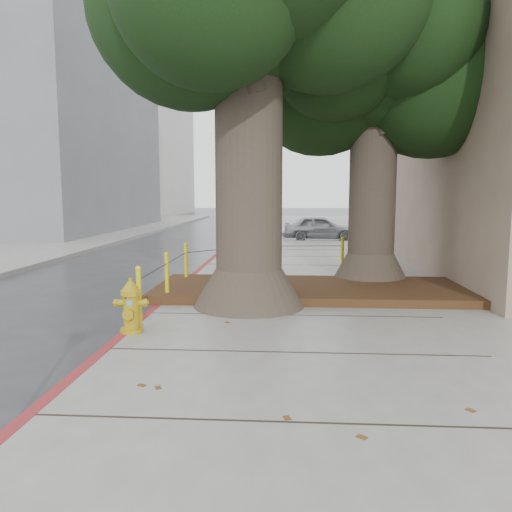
{
  "coord_description": "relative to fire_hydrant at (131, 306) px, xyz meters",
  "views": [
    {
      "loc": [
        0.41,
        -6.29,
        2.2
      ],
      "look_at": [
        -0.16,
        2.46,
        1.1
      ],
      "focal_mm": 35.0,
      "sensor_mm": 36.0,
      "label": 1
    }
  ],
  "objects": [
    {
      "name": "fire_hydrant",
      "position": [
        0.0,
        0.0,
        0.0
      ],
      "size": [
        0.43,
        0.39,
        0.82
      ],
      "rotation": [
        0.0,
        0.0,
        0.09
      ],
      "color": "#B79412",
      "rests_on": "sidewalk_main"
    },
    {
      "name": "building_far_grey",
      "position": [
        -13.1,
        21.21,
        5.45
      ],
      "size": [
        12.0,
        16.0,
        12.0
      ],
      "primitive_type": "cube",
      "color": "slate",
      "rests_on": "ground"
    },
    {
      "name": "ground",
      "position": [
        1.9,
        -0.79,
        -0.55
      ],
      "size": [
        140.0,
        140.0,
        0.0
      ],
      "primitive_type": "plane",
      "color": "#28282B",
      "rests_on": "ground"
    },
    {
      "name": "car_silver",
      "position": [
        3.81,
        16.53,
        0.04
      ],
      "size": [
        3.45,
        1.42,
        1.17
      ],
      "primitive_type": "imported",
      "rotation": [
        0.0,
        0.0,
        1.58
      ],
      "color": "#A5A6AA",
      "rests_on": "ground"
    },
    {
      "name": "car_red",
      "position": [
        12.97,
        17.74,
        -0.02
      ],
      "size": [
        3.26,
        1.27,
        1.06
      ],
      "primitive_type": "imported",
      "rotation": [
        0.0,
        0.0,
        1.62
      ],
      "color": "maroon",
      "rests_on": "ground"
    },
    {
      "name": "curb_red",
      "position": [
        -0.1,
        1.71,
        -0.47
      ],
      "size": [
        0.14,
        26.0,
        0.16
      ],
      "primitive_type": "cube",
      "color": "maroon",
      "rests_on": "ground"
    },
    {
      "name": "car_dark",
      "position": [
        -10.38,
        17.87,
        0.1
      ],
      "size": [
        1.92,
        4.49,
        1.29
      ],
      "primitive_type": "imported",
      "rotation": [
        0.0,
        0.0,
        0.03
      ],
      "color": "black",
      "rests_on": "ground"
    },
    {
      "name": "tree_near",
      "position": [
        1.93,
        2.02,
        4.84
      ],
      "size": [
        4.5,
        3.8,
        7.68
      ],
      "color": "#4C3F33",
      "rests_on": "sidewalk_main"
    },
    {
      "name": "sidewalk_far",
      "position": [
        7.9,
        29.21,
        -0.47
      ],
      "size": [
        16.0,
        20.0,
        0.15
      ],
      "primitive_type": "cube",
      "color": "slate",
      "rests_on": "ground"
    },
    {
      "name": "building_far_white",
      "position": [
        -15.1,
        44.21,
        6.95
      ],
      "size": [
        12.0,
        18.0,
        15.0
      ],
      "primitive_type": "cube",
      "color": "silver",
      "rests_on": "ground"
    },
    {
      "name": "tree_far",
      "position": [
        4.54,
        4.53,
        4.47
      ],
      "size": [
        4.5,
        3.8,
        7.17
      ],
      "color": "#4C3F33",
      "rests_on": "sidewalk_main"
    },
    {
      "name": "bollard_ring",
      "position": [
        1.03,
        3.58,
        0.11
      ],
      "size": [
        3.79,
        5.39,
        0.95
      ],
      "color": "#D6CC0B",
      "rests_on": "sidewalk_main"
    },
    {
      "name": "planter_bed",
      "position": [
        2.8,
        3.11,
        -0.32
      ],
      "size": [
        6.4,
        2.6,
        0.16
      ],
      "primitive_type": "cube",
      "color": "black",
      "rests_on": "sidewalk_main"
    }
  ]
}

